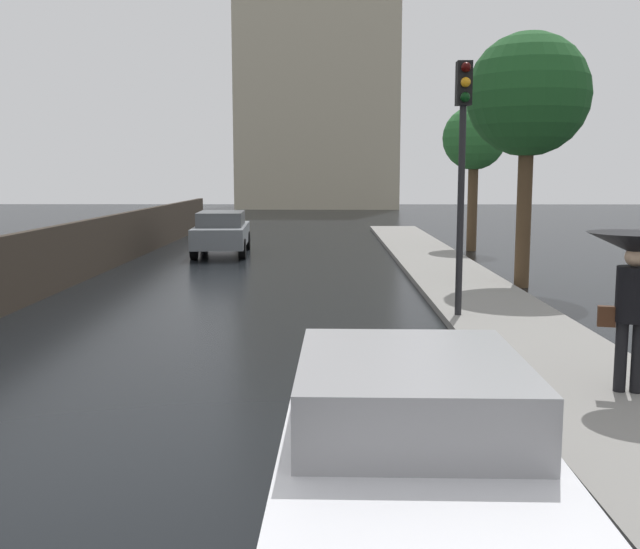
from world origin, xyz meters
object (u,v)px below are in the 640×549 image
(pedestrian_with_umbrella_near, at_px, (634,264))
(traffic_light, at_px, (463,142))
(street_tree_near, at_px, (528,97))
(car_grey_mid_road, at_px, (222,232))
(street_tree_mid, at_px, (474,140))
(car_white_near_kerb, at_px, (409,452))

(pedestrian_with_umbrella_near, distance_m, traffic_light, 5.12)
(street_tree_near, bearing_deg, car_grey_mid_road, 138.48)
(street_tree_near, distance_m, street_tree_mid, 8.48)
(car_grey_mid_road, height_order, pedestrian_with_umbrella_near, pedestrian_with_umbrella_near)
(car_white_near_kerb, bearing_deg, street_tree_near, 73.10)
(car_white_near_kerb, bearing_deg, car_grey_mid_road, 102.82)
(car_white_near_kerb, relative_size, street_tree_mid, 0.81)
(traffic_light, relative_size, street_tree_mid, 0.89)
(street_tree_near, bearing_deg, street_tree_mid, 87.00)
(car_grey_mid_road, relative_size, street_tree_near, 0.79)
(pedestrian_with_umbrella_near, relative_size, traffic_light, 0.42)
(car_grey_mid_road, height_order, traffic_light, traffic_light)
(car_grey_mid_road, bearing_deg, traffic_light, 113.87)
(traffic_light, distance_m, street_tree_near, 4.97)
(car_grey_mid_road, bearing_deg, street_tree_near, 135.15)
(car_grey_mid_road, xyz_separation_m, street_tree_mid, (8.59, 1.23, 3.06))
(car_white_near_kerb, distance_m, pedestrian_with_umbrella_near, 4.64)
(pedestrian_with_umbrella_near, xyz_separation_m, traffic_light, (-1.14, 4.74, 1.58))
(car_grey_mid_road, bearing_deg, car_white_near_kerb, 98.42)
(car_grey_mid_road, distance_m, pedestrian_with_umbrella_near, 17.71)
(car_white_near_kerb, relative_size, street_tree_near, 0.69)
(car_grey_mid_road, height_order, street_tree_mid, street_tree_mid)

